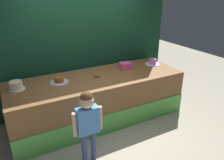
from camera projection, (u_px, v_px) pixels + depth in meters
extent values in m
plane|color=#ADA38E|center=(112.00, 132.00, 3.98)|extent=(12.00, 12.00, 0.00)
cube|color=brown|center=(98.00, 98.00, 4.28)|extent=(3.33, 1.17, 0.88)
cube|color=#59B24C|center=(112.00, 123.00, 3.90)|extent=(3.33, 0.02, 0.40)
cube|color=#113823|center=(83.00, 42.00, 4.46)|extent=(4.01, 0.08, 2.85)
cylinder|color=#3F4C8C|center=(84.00, 148.00, 3.19)|extent=(0.08, 0.08, 0.52)
cylinder|color=#3F4C8C|center=(93.00, 145.00, 3.25)|extent=(0.08, 0.08, 0.52)
cube|color=#4C8CD8|center=(88.00, 120.00, 3.04)|extent=(0.32, 0.14, 0.40)
cylinder|color=beige|center=(75.00, 125.00, 2.97)|extent=(0.06, 0.06, 0.37)
cylinder|color=beige|center=(100.00, 118.00, 3.13)|extent=(0.06, 0.06, 0.37)
sphere|color=beige|center=(87.00, 101.00, 2.93)|extent=(0.21, 0.21, 0.21)
sphere|color=brown|center=(86.00, 98.00, 2.90)|extent=(0.18, 0.18, 0.18)
cube|color=#E34A81|center=(125.00, 66.00, 4.50)|extent=(0.25, 0.22, 0.15)
torus|color=brown|center=(97.00, 76.00, 4.13)|extent=(0.13, 0.13, 0.04)
cylinder|color=white|center=(17.00, 89.00, 3.61)|extent=(0.27, 0.27, 0.01)
cylinder|color=beige|center=(16.00, 85.00, 3.58)|extent=(0.20, 0.20, 0.14)
cone|color=#F2E566|center=(15.00, 80.00, 3.54)|extent=(0.02, 0.02, 0.04)
cylinder|color=silver|center=(59.00, 82.00, 3.89)|extent=(0.34, 0.34, 0.01)
cylinder|color=brown|center=(59.00, 79.00, 3.87)|extent=(0.16, 0.16, 0.09)
cylinder|color=white|center=(152.00, 64.00, 4.84)|extent=(0.33, 0.33, 0.01)
cylinder|color=#CC66D8|center=(152.00, 61.00, 4.81)|extent=(0.17, 0.17, 0.12)
cone|color=#F2E566|center=(153.00, 58.00, 4.78)|extent=(0.02, 0.02, 0.05)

